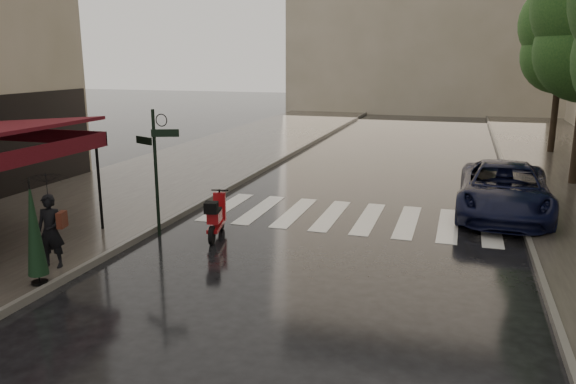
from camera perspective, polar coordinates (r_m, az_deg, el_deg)
The scene contains 11 objects.
ground at distance 11.27m, azimuth -15.23°, elevation -9.29°, with size 120.00×120.00×0.00m, color black.
sidewalk_near at distance 23.48m, azimuth -8.99°, elevation 2.97°, with size 6.00×60.00×0.12m, color #38332D.
curb_near at distance 22.32m, azimuth -1.93°, elevation 2.62°, with size 0.12×60.00×0.16m, color #595651.
curb_far at distance 21.19m, azimuth 21.45°, elevation 1.10°, with size 0.12×60.00×0.16m, color #595651.
crosswalk at distance 15.56m, azimuth 6.27°, elevation -2.53°, with size 7.85×3.20×0.01m.
signpost at distance 13.83m, azimuth -13.29°, elevation 2.95°, with size 1.17×0.29×3.10m.
tree_far at distance 28.00m, azimuth 26.21°, elevation 14.56°, with size 3.80×3.80×8.16m.
pedestrian_with_umbrella at distance 12.07m, azimuth -23.29°, elevation 0.06°, with size 1.10×1.11×2.37m.
scooter at distance 13.71m, azimuth -7.34°, elevation -2.64°, with size 0.64×1.60×1.07m.
parked_car at distance 16.63m, azimuth 21.09°, elevation 0.23°, with size 2.40×5.20×1.44m, color black.
parasol_back at distance 11.37m, azimuth -24.40°, elevation -3.46°, with size 0.37×0.37×2.00m.
Camera 1 is at (5.76, -8.70, 4.27)m, focal length 35.00 mm.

